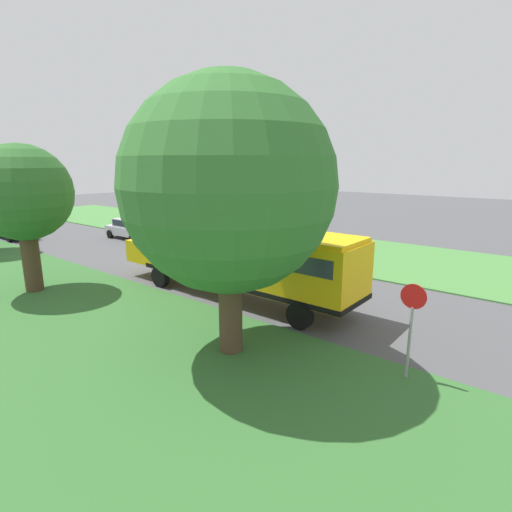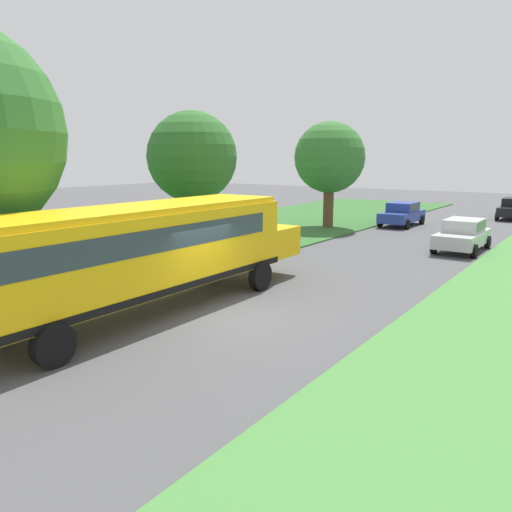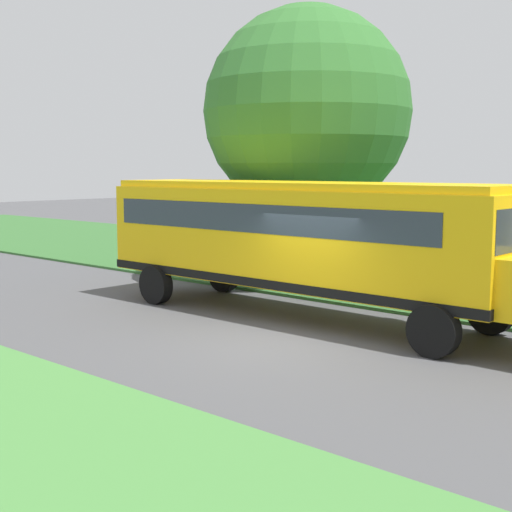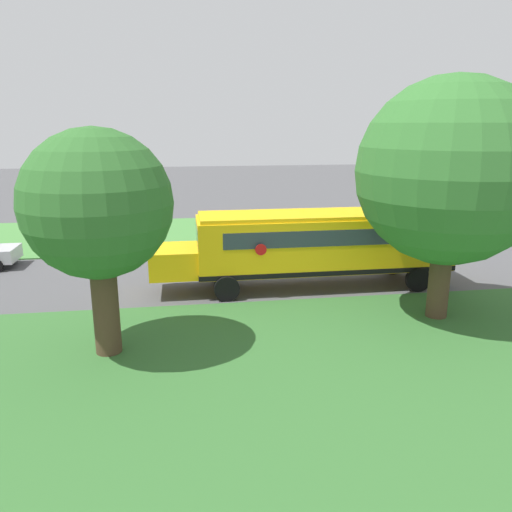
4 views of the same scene
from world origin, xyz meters
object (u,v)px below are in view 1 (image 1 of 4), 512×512
(car_blue_middle, at_px, (13,227))
(stop_sign, at_px, (411,320))
(school_bus, at_px, (239,255))
(oak_tree_roadside_mid, at_px, (22,194))
(oak_tree_beside_bus, at_px, (231,182))
(car_silver_nearest, at_px, (130,228))
(car_black_furthest, at_px, (40,212))

(car_blue_middle, relative_size, stop_sign, 1.61)
(school_bus, relative_size, oak_tree_roadside_mid, 1.87)
(oak_tree_roadside_mid, bearing_deg, oak_tree_beside_bus, -84.02)
(school_bus, height_order, oak_tree_beside_bus, oak_tree_beside_bus)
(oak_tree_roadside_mid, bearing_deg, car_blue_middle, 72.38)
(car_silver_nearest, xyz_separation_m, car_black_furthest, (0.00, 15.77, 0.00))
(car_blue_middle, bearing_deg, car_silver_nearest, -52.88)
(car_blue_middle, xyz_separation_m, oak_tree_beside_bus, (-3.66, -26.53, 4.40))
(school_bus, relative_size, stop_sign, 4.53)
(car_black_furthest, height_order, oak_tree_beside_bus, oak_tree_beside_bus)
(car_silver_nearest, xyz_separation_m, stop_sign, (-7.40, -23.83, 0.86))
(school_bus, xyz_separation_m, car_black_furthest, (5.08, 31.48, -1.05))
(car_black_furthest, bearing_deg, oak_tree_beside_bus, -104.86)
(car_silver_nearest, distance_m, oak_tree_beside_bus, 21.71)
(car_blue_middle, relative_size, oak_tree_roadside_mid, 0.66)
(car_blue_middle, bearing_deg, oak_tree_beside_bus, -97.86)
(school_bus, height_order, car_blue_middle, school_bus)
(school_bus, distance_m, oak_tree_roadside_mid, 9.85)
(car_blue_middle, xyz_separation_m, stop_sign, (-1.80, -31.23, 0.86))
(oak_tree_beside_bus, bearing_deg, car_blue_middle, 82.14)
(car_silver_nearest, relative_size, oak_tree_roadside_mid, 0.66)
(oak_tree_beside_bus, xyz_separation_m, stop_sign, (1.86, -4.70, -3.54))
(school_bus, bearing_deg, oak_tree_roadside_mid, 124.27)
(school_bus, relative_size, oak_tree_beside_bus, 1.50)
(car_black_furthest, bearing_deg, oak_tree_roadside_mid, -113.85)
(school_bus, xyz_separation_m, oak_tree_roadside_mid, (-5.36, 7.87, 2.54))
(car_black_furthest, xyz_separation_m, oak_tree_roadside_mid, (-10.44, -23.62, 3.59))
(oak_tree_beside_bus, bearing_deg, school_bus, 39.30)
(school_bus, height_order, car_black_furthest, school_bus)
(school_bus, relative_size, car_black_furthest, 2.82)
(oak_tree_roadside_mid, height_order, stop_sign, oak_tree_roadside_mid)
(car_black_furthest, height_order, oak_tree_roadside_mid, oak_tree_roadside_mid)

